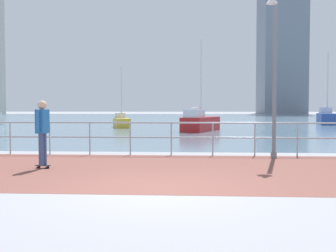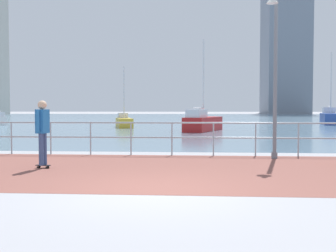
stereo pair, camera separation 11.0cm
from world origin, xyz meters
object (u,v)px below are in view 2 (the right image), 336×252
Objects in this scene: skateboarder at (43,127)px; sailboat_gray at (124,122)px; sailboat_teal at (330,117)px; lamppost at (274,59)px; sailboat_white at (203,122)px.

skateboarder is 0.37× the size of sailboat_gray.
sailboat_teal is at bearing 21.75° from sailboat_gray.
lamppost reaches higher than sailboat_gray.
skateboarder is at bearing -159.43° from lamppost.
sailboat_white is at bearing -37.16° from sailboat_gray.
sailboat_teal reaches higher than sailboat_white.
sailboat_teal is 1.10× the size of sailboat_white.
lamppost is 3.14× the size of skateboarder.
sailboat_white reaches higher than lamppost.
sailboat_teal is 1.40× the size of sailboat_gray.
lamppost is 21.80m from sailboat_gray.
sailboat_white is (-2.01, 15.16, -2.53)m from lamppost.
skateboarder is at bearing -104.32° from sailboat_white.
sailboat_gray is at bearing 112.68° from lamppost.
sailboat_white is 1.28× the size of sailboat_gray.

